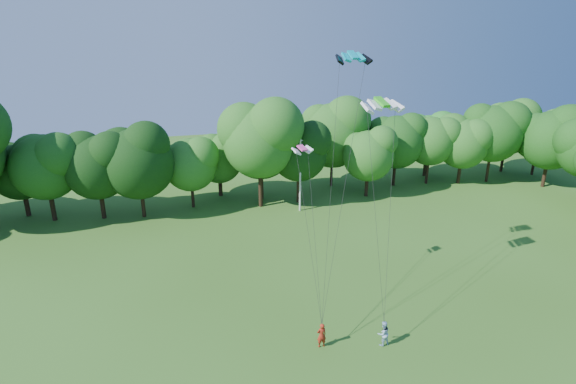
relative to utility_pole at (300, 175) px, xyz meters
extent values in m
cylinder|color=silver|center=(0.00, 0.00, -0.11)|extent=(0.22, 0.22, 8.94)
cube|color=silver|center=(0.00, 0.00, 4.14)|extent=(1.68, 0.77, 0.08)
imported|color=#A32515|center=(-6.29, -24.82, -3.66)|extent=(0.67, 0.45, 1.83)
imported|color=#A4C6E4|center=(-2.16, -25.81, -3.66)|extent=(0.98, 0.81, 1.83)
cube|color=#0599AB|center=(-1.39, -16.89, 14.30)|extent=(2.63, 1.19, 0.64)
cube|color=green|center=(0.18, -18.92, 11.07)|extent=(3.24, 1.77, 0.68)
cube|color=#FF46AC|center=(-5.30, -17.03, 7.55)|extent=(1.77, 1.24, 0.37)
cylinder|color=black|center=(-3.53, 5.53, -2.20)|extent=(0.43, 0.43, 4.75)
ellipsoid|color=#12340E|center=(-3.53, 5.53, 4.06)|extent=(9.50, 9.50, 10.37)
cylinder|color=#372116|center=(22.77, 8.70, -2.62)|extent=(0.42, 0.42, 3.91)
ellipsoid|color=#20661F|center=(22.77, 8.70, 2.54)|extent=(7.82, 7.82, 8.54)
camera|label=1|loc=(-15.62, -48.87, 15.56)|focal=28.00mm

